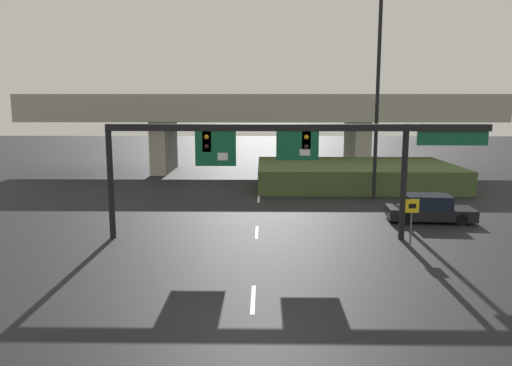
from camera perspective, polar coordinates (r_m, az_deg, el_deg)
ground_plane at (r=15.26m, az=-0.47°, el=-15.40°), size 160.00×160.00×0.00m
lane_markings at (r=28.87m, az=0.21°, el=-3.47°), size 0.14×27.80×0.01m
signal_gantry at (r=22.90m, az=3.38°, el=4.36°), size 17.56×0.44×5.37m
speed_limit_sign at (r=23.14m, az=17.36°, el=-3.49°), size 0.60×0.11×2.18m
highway_light_pole_near at (r=33.45m, az=13.79°, el=11.65°), size 0.70×0.36×15.07m
overpass_bridge at (r=45.69m, az=0.48°, el=7.52°), size 41.72×7.73×7.00m
grass_embankment at (r=39.14m, az=11.21°, el=0.97°), size 14.83×9.45×1.68m
parked_sedan_near_right at (r=28.40m, az=19.19°, el=-2.84°), size 4.65×2.13×1.45m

